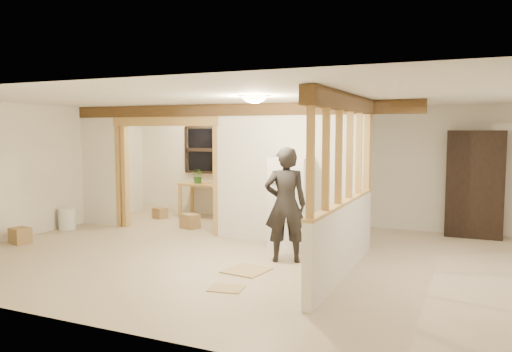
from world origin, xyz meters
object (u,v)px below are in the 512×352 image
at_px(woman, 286,205).
at_px(bookshelf, 475,184).
at_px(refrigerator, 291,203).
at_px(work_table, 207,200).
at_px(shop_vac, 116,210).

height_order(woman, bookshelf, bookshelf).
bearing_deg(refrigerator, bookshelf, 37.58).
bearing_deg(woman, bookshelf, -154.34).
height_order(work_table, shop_vac, work_table).
distance_m(woman, shop_vac, 4.99).
xyz_separation_m(woman, shop_vac, (-4.66, 1.69, -0.62)).
relative_size(woman, shop_vac, 3.44).
bearing_deg(bookshelf, work_table, -178.72).
height_order(woman, work_table, woman).
bearing_deg(refrigerator, shop_vac, 169.73).
distance_m(refrigerator, shop_vac, 4.53).
relative_size(work_table, shop_vac, 2.45).
xyz_separation_m(refrigerator, woman, (0.23, -0.88, 0.11)).
height_order(woman, shop_vac, woman).
relative_size(woman, bookshelf, 0.88).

